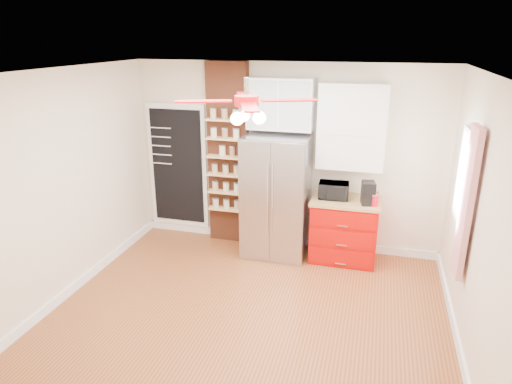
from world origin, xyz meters
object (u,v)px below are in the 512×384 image
(fridge, at_px, (276,196))
(canister_left, at_px, (374,200))
(red_cabinet, at_px, (344,230))
(coffee_maker, at_px, (368,193))
(ceiling_fan, at_px, (247,101))
(toaster_oven, at_px, (334,191))
(pantry_jar_oats, at_px, (222,151))

(fridge, xyz_separation_m, canister_left, (1.34, -0.10, 0.10))
(red_cabinet, xyz_separation_m, coffee_maker, (0.29, -0.10, 0.60))
(ceiling_fan, xyz_separation_m, canister_left, (1.29, 1.53, -1.45))
(fridge, xyz_separation_m, red_cabinet, (0.97, 0.05, -0.42))
(fridge, xyz_separation_m, toaster_oven, (0.79, 0.06, 0.14))
(toaster_oven, relative_size, coffee_maker, 1.32)
(red_cabinet, bearing_deg, canister_left, -21.67)
(coffee_maker, height_order, canister_left, coffee_maker)
(fridge, relative_size, canister_left, 11.62)
(fridge, bearing_deg, coffee_maker, -2.27)
(ceiling_fan, xyz_separation_m, coffee_maker, (1.21, 1.58, -1.37))
(canister_left, bearing_deg, ceiling_fan, -130.08)
(fridge, relative_size, coffee_maker, 5.66)
(fridge, distance_m, canister_left, 1.35)
(red_cabinet, distance_m, coffee_maker, 0.67)
(ceiling_fan, bearing_deg, toaster_oven, 66.27)
(fridge, height_order, pantry_jar_oats, fridge)
(red_cabinet, distance_m, pantry_jar_oats, 2.08)
(toaster_oven, bearing_deg, red_cabinet, -6.11)
(canister_left, bearing_deg, red_cabinet, 158.33)
(toaster_oven, distance_m, pantry_jar_oats, 1.70)
(red_cabinet, relative_size, coffee_maker, 3.04)
(red_cabinet, bearing_deg, fridge, -177.05)
(toaster_oven, bearing_deg, pantry_jar_oats, 173.07)
(fridge, distance_m, ceiling_fan, 2.25)
(toaster_oven, height_order, coffee_maker, coffee_maker)
(fridge, bearing_deg, pantry_jar_oats, 169.05)
(red_cabinet, relative_size, pantry_jar_oats, 6.52)
(ceiling_fan, height_order, pantry_jar_oats, ceiling_fan)
(toaster_oven, relative_size, pantry_jar_oats, 2.83)
(canister_left, bearing_deg, toaster_oven, 164.11)
(canister_left, height_order, pantry_jar_oats, pantry_jar_oats)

